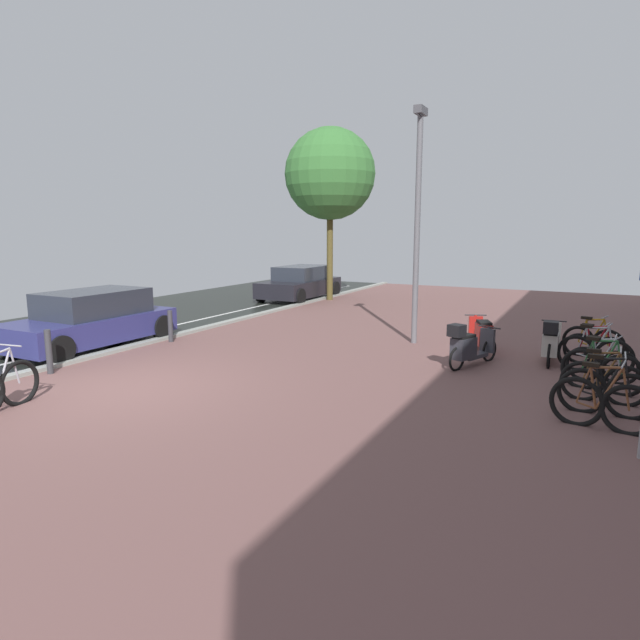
{
  "coord_description": "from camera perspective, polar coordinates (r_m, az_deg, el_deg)",
  "views": [
    {
      "loc": [
        7.31,
        -6.48,
        2.8
      ],
      "look_at": [
        2.88,
        2.15,
        1.15
      ],
      "focal_mm": 29.85,
      "sensor_mm": 36.0,
      "label": 1
    }
  ],
  "objects": [
    {
      "name": "scooter_far",
      "position": [
        12.26,
        23.5,
        -2.21
      ],
      "size": [
        0.52,
        1.85,
        0.99
      ],
      "color": "black",
      "rests_on": "ground"
    },
    {
      "name": "bicycle_rack_03",
      "position": [
        10.54,
        27.95,
        -4.88
      ],
      "size": [
        1.36,
        0.52,
        1.03
      ],
      "color": "black",
      "rests_on": "ground"
    },
    {
      "name": "bollard_near",
      "position": [
        11.7,
        -27.06,
        -3.05
      ],
      "size": [
        0.12,
        0.12,
        0.88
      ],
      "color": "#38383D",
      "rests_on": "ground"
    },
    {
      "name": "parked_car_far",
      "position": [
        21.82,
        -2.11,
        3.97
      ],
      "size": [
        1.94,
        4.11,
        1.33
      ],
      "color": "black",
      "rests_on": "ground"
    },
    {
      "name": "bicycle_rack_05",
      "position": [
        11.85,
        27.36,
        -3.32
      ],
      "size": [
        1.41,
        0.48,
        1.02
      ],
      "color": "black",
      "rests_on": "ground"
    },
    {
      "name": "scooter_near",
      "position": [
        11.32,
        15.6,
        -2.74
      ],
      "size": [
        0.87,
        1.62,
        0.97
      ],
      "color": "black",
      "rests_on": "ground"
    },
    {
      "name": "ground",
      "position": [
        9.19,
        -14.51,
        -8.53
      ],
      "size": [
        21.0,
        40.0,
        0.13
      ],
      "color": "black"
    },
    {
      "name": "lamp_post",
      "position": [
        13.25,
        10.41,
        10.95
      ],
      "size": [
        0.2,
        0.52,
        5.63
      ],
      "color": "slate",
      "rests_on": "ground"
    },
    {
      "name": "street_tree",
      "position": [
        21.45,
        1.09,
        15.34
      ],
      "size": [
        3.54,
        3.54,
        6.71
      ],
      "color": "brown",
      "rests_on": "ground"
    },
    {
      "name": "bicycle_rack_01",
      "position": [
        9.23,
        28.3,
        -6.89
      ],
      "size": [
        1.38,
        0.48,
        1.01
      ],
      "color": "black",
      "rests_on": "ground"
    },
    {
      "name": "bicycle_rack_02",
      "position": [
        9.89,
        28.09,
        -5.93
      ],
      "size": [
        1.32,
        0.48,
        0.95
      ],
      "color": "black",
      "rests_on": "ground"
    },
    {
      "name": "bollard_far",
      "position": [
        13.9,
        -15.74,
        -0.65
      ],
      "size": [
        0.12,
        0.12,
        0.8
      ],
      "color": "#38383D",
      "rests_on": "ground"
    },
    {
      "name": "scooter_mid",
      "position": [
        12.84,
        16.91,
        -1.51
      ],
      "size": [
        0.84,
        1.59,
        0.79
      ],
      "color": "black",
      "rests_on": "ground"
    },
    {
      "name": "bicycle_rack_04",
      "position": [
        11.2,
        27.95,
        -4.24
      ],
      "size": [
        1.25,
        0.48,
        0.92
      ],
      "color": "black",
      "rests_on": "ground"
    },
    {
      "name": "bicycle_rack_07",
      "position": [
        13.18,
        27.2,
        -2.16
      ],
      "size": [
        1.28,
        0.52,
        0.98
      ],
      "color": "black",
      "rests_on": "ground"
    },
    {
      "name": "bicycle_rack_00",
      "position": [
        8.58,
        27.99,
        -8.03
      ],
      "size": [
        1.41,
        0.48,
        1.03
      ],
      "color": "black",
      "rests_on": "ground"
    },
    {
      "name": "bicycle_rack_06",
      "position": [
        12.52,
        27.36,
        -2.82
      ],
      "size": [
        1.26,
        0.47,
        0.93
      ],
      "color": "black",
      "rests_on": "ground"
    },
    {
      "name": "parked_car_near",
      "position": [
        13.97,
        -23.31,
        -0.0
      ],
      "size": [
        1.94,
        4.02,
        1.35
      ],
      "color": "navy",
      "rests_on": "ground"
    }
  ]
}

